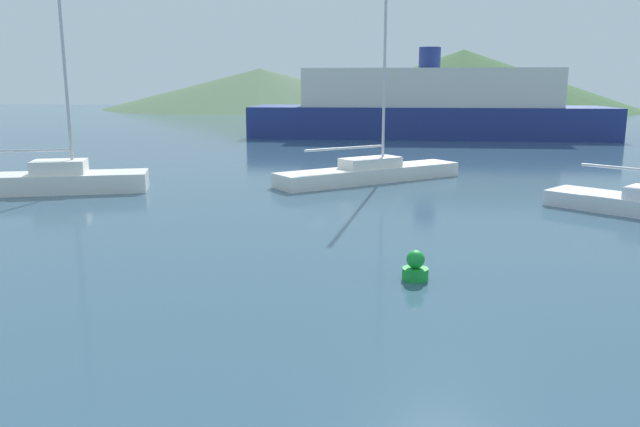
% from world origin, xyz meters
% --- Properties ---
extents(sailboat_middle, '(6.76, 3.73, 9.46)m').
position_xyz_m(sailboat_middle, '(-10.38, 22.59, 0.51)').
color(sailboat_middle, white).
rests_on(sailboat_middle, ground_plane).
extents(sailboat_outer, '(7.85, 6.85, 10.47)m').
position_xyz_m(sailboat_outer, '(1.47, 26.71, 0.45)').
color(sailboat_outer, white).
rests_on(sailboat_outer, ground_plane).
extents(ferry_distant, '(27.68, 7.08, 6.88)m').
position_xyz_m(ferry_distant, '(5.01, 50.09, 2.32)').
color(ferry_distant, navy).
rests_on(ferry_distant, ground_plane).
extents(buoy_marker, '(0.57, 0.57, 0.65)m').
position_xyz_m(buoy_marker, '(2.99, 13.03, 0.27)').
color(buoy_marker, green).
rests_on(buoy_marker, ground_plane).
extents(hill_west, '(52.78, 52.78, 6.70)m').
position_xyz_m(hill_west, '(-20.96, 108.29, 3.35)').
color(hill_west, '#4C6647').
rests_on(hill_west, ground_plane).
extents(hill_central, '(55.28, 55.28, 9.58)m').
position_xyz_m(hill_central, '(13.29, 106.41, 4.79)').
color(hill_central, '#3D6038').
rests_on(hill_central, ground_plane).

